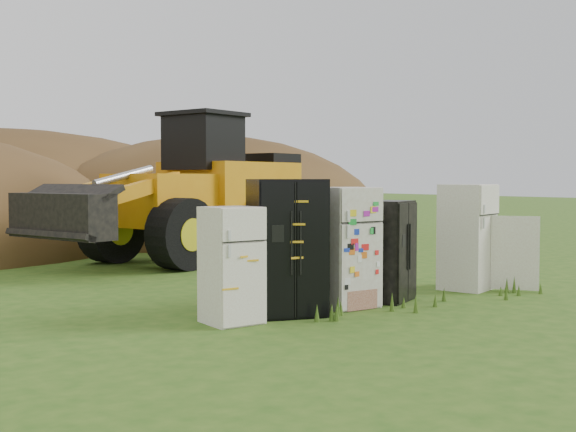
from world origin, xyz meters
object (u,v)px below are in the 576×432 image
fridge_sticker (346,247)px  fridge_dark_mid (387,251)px  fridge_open_door (467,237)px  fridge_black_side (287,247)px  wheel_loader (177,186)px  fridge_leftmost (231,265)px

fridge_sticker → fridge_dark_mid: bearing=3.5°
fridge_open_door → fridge_black_side: bearing=164.2°
fridge_black_side → wheel_loader: bearing=95.1°
fridge_black_side → fridge_sticker: size_ratio=1.07×
fridge_sticker → fridge_open_door: size_ratio=0.98×
fridge_open_door → fridge_leftmost: bearing=164.3°
fridge_leftmost → fridge_dark_mid: (2.97, -0.02, 0.01)m
fridge_dark_mid → wheel_loader: bearing=67.6°
fridge_leftmost → fridge_black_side: 0.97m
fridge_dark_mid → fridge_open_door: size_ratio=0.87×
fridge_dark_mid → fridge_open_door: fridge_open_door is taller
fridge_dark_mid → fridge_open_door: (2.01, 0.00, 0.13)m
fridge_black_side → fridge_sticker: fridge_black_side is taller
fridge_open_door → wheel_loader: size_ratio=0.25×
fridge_black_side → fridge_open_door: fridge_black_side is taller
fridge_dark_mid → wheel_loader: size_ratio=0.22×
wheel_loader → fridge_open_door: bearing=-88.7°
fridge_black_side → fridge_sticker: (1.13, -0.01, -0.06)m
fridge_leftmost → fridge_sticker: bearing=2.4°
wheel_loader → fridge_dark_mid: bearing=-105.0°
fridge_sticker → wheel_loader: bearing=87.2°
fridge_dark_mid → wheel_loader: 6.90m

